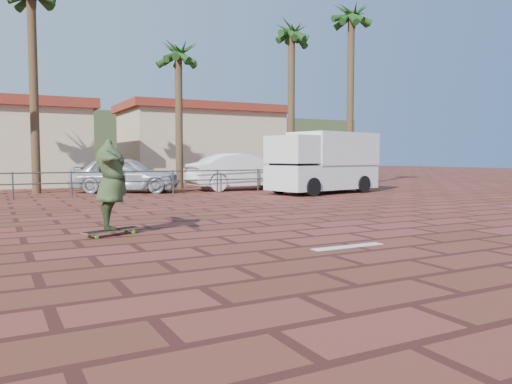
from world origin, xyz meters
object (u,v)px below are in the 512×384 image
at_px(longboard, 112,231).
at_px(car_silver, 126,174).
at_px(car_white, 243,172).
at_px(skateboarder, 111,185).
at_px(campervan, 324,161).

distance_m(longboard, car_silver, 12.32).
relative_size(car_silver, car_white, 0.90).
xyz_separation_m(skateboarder, car_white, (8.34, 11.08, -0.15)).
distance_m(skateboarder, campervan, 12.91).
relative_size(skateboarder, car_silver, 0.47).
bearing_deg(campervan, longboard, -156.00).
relative_size(skateboarder, campervan, 0.41).
distance_m(campervan, car_white, 4.11).
distance_m(longboard, car_white, 13.89).
bearing_deg(longboard, skateboarder, 0.00).
relative_size(longboard, campervan, 0.23).
bearing_deg(skateboarder, car_white, -33.45).
height_order(longboard, car_white, car_white).
distance_m(longboard, skateboarder, 0.90).
bearing_deg(campervan, car_silver, 137.58).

